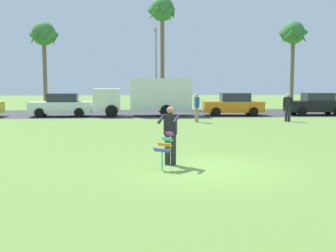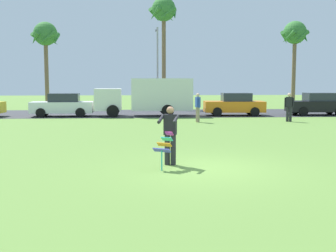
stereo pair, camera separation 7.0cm
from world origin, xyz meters
name	(u,v)px [view 2 (the right image)]	position (x,y,z in m)	size (l,w,h in m)	color
ground_plane	(204,169)	(0.00, 0.00, 0.00)	(120.00, 120.00, 0.00)	olive
road_strip	(164,113)	(0.00, 20.46, 0.01)	(120.00, 8.00, 0.01)	#38383D
person_kite_flyer	(170,133)	(-0.93, 0.58, 0.95)	(0.67, 0.75, 1.73)	#26262B
kite_held	(164,145)	(-1.13, -0.05, 0.68)	(0.63, 0.73, 1.04)	#D83399
parked_car_white	(63,105)	(-7.13, 18.06, 0.77)	(4.26, 1.96, 1.60)	white
parked_truck_white_box	(150,96)	(-1.12, 18.06, 1.41)	(6.73, 2.20, 2.62)	silver
parked_car_orange	(235,105)	(4.89, 18.06, 0.77)	(4.26, 1.96, 1.60)	orange
parked_car_black	(317,104)	(10.92, 18.06, 0.77)	(4.20, 1.84, 1.60)	black
palm_tree_left_near	(46,37)	(-10.15, 27.46, 6.30)	(2.58, 2.71, 7.66)	brown
palm_tree_right_near	(164,15)	(0.34, 26.49, 8.23)	(2.58, 2.71, 9.75)	brown
palm_tree_centre_far	(295,36)	(12.55, 27.51, 6.56)	(2.58, 2.71, 7.93)	brown
streetlight_pole	(157,63)	(-0.27, 25.44, 4.00)	(0.24, 1.65, 7.00)	#9E9EA3
person_walker_near	(198,107)	(1.63, 13.40, 0.93)	(0.29, 0.56, 1.73)	gray
person_walker_far	(289,106)	(7.18, 13.39, 0.93)	(0.51, 0.37, 1.73)	#26262B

